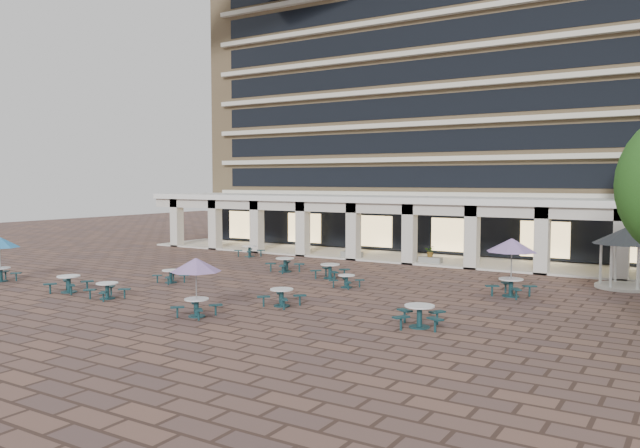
{
  "coord_description": "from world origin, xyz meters",
  "views": [
    {
      "loc": [
        18.73,
        -25.46,
        5.52
      ],
      "look_at": [
        1.01,
        3.0,
        3.17
      ],
      "focal_mm": 35.0,
      "sensor_mm": 36.0,
      "label": 1
    }
  ],
  "objects_px": {
    "picnic_table_4": "(0,244)",
    "gazebo": "(627,243)",
    "picnic_table_0": "(69,282)",
    "planter_right": "(430,257)",
    "picnic_table_2": "(282,296)",
    "planter_left": "(352,252)"
  },
  "relations": [
    {
      "from": "picnic_table_0",
      "to": "planter_right",
      "type": "distance_m",
      "value": 22.16
    },
    {
      "from": "picnic_table_2",
      "to": "picnic_table_4",
      "type": "bearing_deg",
      "value": -168.17
    },
    {
      "from": "picnic_table_0",
      "to": "picnic_table_2",
      "type": "bearing_deg",
      "value": -1.31
    },
    {
      "from": "planter_left",
      "to": "gazebo",
      "type": "bearing_deg",
      "value": -10.05
    },
    {
      "from": "picnic_table_4",
      "to": "gazebo",
      "type": "relative_size",
      "value": 0.72
    },
    {
      "from": "planter_left",
      "to": "picnic_table_0",
      "type": "bearing_deg",
      "value": -105.91
    },
    {
      "from": "picnic_table_4",
      "to": "planter_left",
      "type": "xyz_separation_m",
      "value": [
        11.49,
        18.89,
        -1.58
      ]
    },
    {
      "from": "picnic_table_0",
      "to": "picnic_table_2",
      "type": "height_order",
      "value": "picnic_table_0"
    },
    {
      "from": "gazebo",
      "to": "planter_left",
      "type": "xyz_separation_m",
      "value": [
        -17.82,
        3.16,
        -1.87
      ]
    },
    {
      "from": "picnic_table_2",
      "to": "gazebo",
      "type": "bearing_deg",
      "value": 49.76
    },
    {
      "from": "planter_right",
      "to": "gazebo",
      "type": "bearing_deg",
      "value": -14.85
    },
    {
      "from": "picnic_table_0",
      "to": "planter_right",
      "type": "xyz_separation_m",
      "value": [
        11.33,
        19.05,
        0.01
      ]
    },
    {
      "from": "gazebo",
      "to": "picnic_table_4",
      "type": "bearing_deg",
      "value": -151.78
    },
    {
      "from": "picnic_table_4",
      "to": "planter_right",
      "type": "distance_m",
      "value": 25.73
    },
    {
      "from": "picnic_table_4",
      "to": "planter_right",
      "type": "bearing_deg",
      "value": 50.58
    },
    {
      "from": "gazebo",
      "to": "planter_right",
      "type": "distance_m",
      "value": 12.47
    },
    {
      "from": "planter_left",
      "to": "picnic_table_2",
      "type": "bearing_deg",
      "value": -71.34
    },
    {
      "from": "planter_right",
      "to": "picnic_table_2",
      "type": "bearing_deg",
      "value": -91.45
    },
    {
      "from": "planter_left",
      "to": "planter_right",
      "type": "relative_size",
      "value": 1.0
    },
    {
      "from": "picnic_table_4",
      "to": "gazebo",
      "type": "bearing_deg",
      "value": 31.44
    },
    {
      "from": "picnic_table_4",
      "to": "gazebo",
      "type": "xyz_separation_m",
      "value": [
        29.32,
        15.74,
        0.29
      ]
    },
    {
      "from": "picnic_table_2",
      "to": "picnic_table_4",
      "type": "relative_size",
      "value": 0.74
    }
  ]
}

